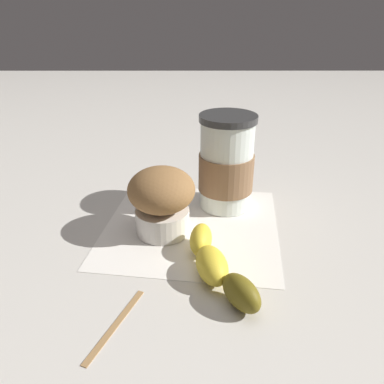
# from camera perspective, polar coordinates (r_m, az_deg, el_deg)

# --- Properties ---
(ground_plane) EXTENTS (3.00, 3.00, 0.00)m
(ground_plane) POSITION_cam_1_polar(r_m,az_deg,el_deg) (0.57, -0.00, -5.17)
(ground_plane) COLOR beige
(paper_napkin) EXTENTS (0.29, 0.29, 0.00)m
(paper_napkin) POSITION_cam_1_polar(r_m,az_deg,el_deg) (0.57, -0.00, -5.11)
(paper_napkin) COLOR white
(paper_napkin) RESTS_ON ground_plane
(coffee_cup) EXTENTS (0.09, 0.09, 0.15)m
(coffee_cup) POSITION_cam_1_polar(r_m,az_deg,el_deg) (0.60, 5.33, 4.12)
(coffee_cup) COLOR silver
(coffee_cup) RESTS_ON paper_napkin
(muffin) EXTENTS (0.10, 0.10, 0.10)m
(muffin) POSITION_cam_1_polar(r_m,az_deg,el_deg) (0.53, -4.54, -1.00)
(muffin) COLOR white
(muffin) RESTS_ON paper_napkin
(banana) EXTENTS (0.17, 0.09, 0.04)m
(banana) POSITION_cam_1_polar(r_m,az_deg,el_deg) (0.46, 3.79, -10.92)
(banana) COLOR yellow
(banana) RESTS_ON paper_napkin
(wooden_stirrer) EXTENTS (0.10, 0.05, 0.00)m
(wooden_stirrer) POSITION_cam_1_polar(r_m,az_deg,el_deg) (0.42, -11.44, -19.18)
(wooden_stirrer) COLOR #9E7547
(wooden_stirrer) RESTS_ON ground_plane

